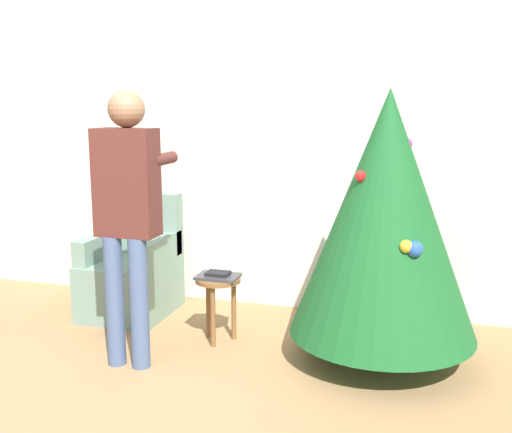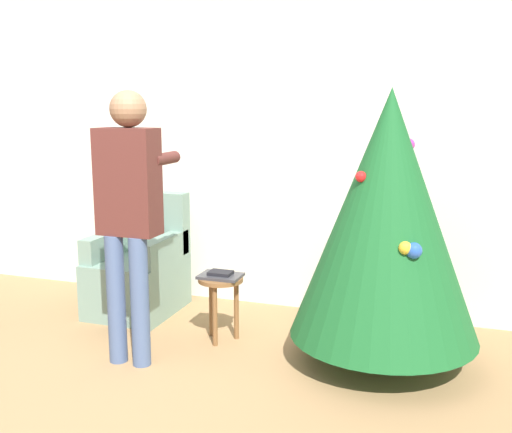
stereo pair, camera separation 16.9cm
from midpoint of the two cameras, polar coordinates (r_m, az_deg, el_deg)
ground_plane at (r=3.45m, az=-16.51°, el=-19.06°), size 14.00×14.00×0.00m
wall_back at (r=5.02m, az=-3.49°, el=6.84°), size 8.00×0.06×2.70m
christmas_tree at (r=3.90m, az=11.04°, el=0.18°), size 1.22×1.22×1.79m
armchair at (r=5.02m, az=-12.61°, el=-5.18°), size 0.64×0.73×0.96m
person_standing at (r=3.89m, az=-13.38°, el=1.17°), size 0.41×0.57×1.77m
side_stool at (r=4.32m, az=-4.75°, el=-7.09°), size 0.32×0.32×0.47m
laptop at (r=4.28m, az=-4.77°, el=-5.71°), size 0.30×0.21×0.02m
book at (r=4.28m, az=-4.77°, el=-5.43°), size 0.16×0.12×0.02m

